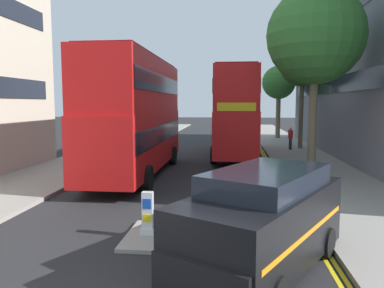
{
  "coord_description": "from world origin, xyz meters",
  "views": [
    {
      "loc": [
        2.14,
        -4.39,
        3.47
      ],
      "look_at": [
        0.5,
        11.0,
        1.8
      ],
      "focal_mm": 35.26,
      "sensor_mm": 36.0,
      "label": 1
    }
  ],
  "objects": [
    {
      "name": "pedestrian_far",
      "position": [
        6.36,
        23.33,
        0.99
      ],
      "size": [
        0.34,
        0.22,
        1.62
      ],
      "color": "#2D2D38",
      "rests_on": "sidewalk_right"
    },
    {
      "name": "double_decker_bus_oncoming",
      "position": [
        2.28,
        20.54,
        3.03
      ],
      "size": [
        2.91,
        10.84,
        5.64
      ],
      "color": "red",
      "rests_on": "ground"
    },
    {
      "name": "street_tree_mid",
      "position": [
        5.81,
        13.38,
        6.46
      ],
      "size": [
        4.37,
        4.37,
        8.54
      ],
      "color": "#6B6047",
      "rests_on": "sidewalk_right"
    },
    {
      "name": "keep_left_bollard",
      "position": [
        0.0,
        4.9,
        0.61
      ],
      "size": [
        0.36,
        0.28,
        1.11
      ],
      "color": "silver",
      "rests_on": "traffic_island"
    },
    {
      "name": "sidewalk_left",
      "position": [
        -6.5,
        16.0,
        0.07
      ],
      "size": [
        4.0,
        80.0,
        0.14
      ],
      "primitive_type": "cube",
      "color": "gray",
      "rests_on": "ground"
    },
    {
      "name": "traffic_island",
      "position": [
        0.0,
        4.9,
        0.05
      ],
      "size": [
        1.1,
        2.2,
        0.1
      ],
      "primitive_type": "cube",
      "color": "gray",
      "rests_on": "ground"
    },
    {
      "name": "kerb_line_outer",
      "position": [
        4.4,
        14.0,
        0.0
      ],
      "size": [
        0.1,
        56.0,
        0.01
      ],
      "primitive_type": "cube",
      "color": "yellow",
      "rests_on": "ground"
    },
    {
      "name": "sidewalk_right",
      "position": [
        6.5,
        16.0,
        0.07
      ],
      "size": [
        4.0,
        80.0,
        0.14
      ],
      "primitive_type": "cube",
      "color": "gray",
      "rests_on": "ground"
    },
    {
      "name": "double_decker_bus_away",
      "position": [
        -2.43,
        13.37,
        3.03
      ],
      "size": [
        2.83,
        10.82,
        5.64
      ],
      "color": "red",
      "rests_on": "ground"
    },
    {
      "name": "kerb_line_inner",
      "position": [
        4.24,
        14.0,
        0.0
      ],
      "size": [
        0.1,
        56.0,
        0.01
      ],
      "primitive_type": "cube",
      "color": "yellow",
      "rests_on": "ground"
    },
    {
      "name": "street_tree_far",
      "position": [
        7.21,
        24.28,
        6.36
      ],
      "size": [
        3.43,
        3.43,
        7.99
      ],
      "color": "#6B6047",
      "rests_on": "sidewalk_right"
    },
    {
      "name": "taxi_minivan",
      "position": [
        2.76,
        3.19,
        1.07
      ],
      "size": [
        3.96,
        5.11,
        2.12
      ],
      "color": "black",
      "rests_on": "ground"
    },
    {
      "name": "street_tree_near",
      "position": [
        6.58,
        32.95,
        5.41
      ],
      "size": [
        3.2,
        3.2,
        6.95
      ],
      "color": "#6B6047",
      "rests_on": "sidewalk_right"
    }
  ]
}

